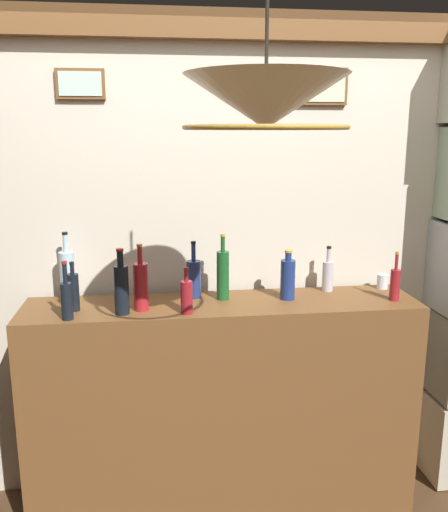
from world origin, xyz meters
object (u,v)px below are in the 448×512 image
(liquor_bottle_bourbon, at_px, (141,285))
(liquor_bottle_port, at_px, (288,278))
(liquor_bottle_gin, at_px, (223,274))
(liquor_bottle_sherry, at_px, (187,296))
(liquor_bottle_amaro, at_px, (395,284))
(liquor_bottle_mezcal, at_px, (67,299))
(liquor_bottle_tequila, at_px, (73,291))
(liquor_bottle_brandy, at_px, (121,288))
(liquor_bottle_rum, at_px, (67,275))
(glass_tumbler_rocks, at_px, (383,281))
(pendant_lamp, at_px, (266,104))
(liquor_bottle_scotch, at_px, (194,278))
(liquor_bottle_vodka, at_px, (328,275))

(liquor_bottle_bourbon, height_order, liquor_bottle_port, liquor_bottle_bourbon)
(liquor_bottle_gin, bearing_deg, liquor_bottle_sherry, -134.35)
(liquor_bottle_amaro, xyz_separation_m, liquor_bottle_mezcal, (-1.59, -0.09, 0.01))
(liquor_bottle_tequila, xyz_separation_m, liquor_bottle_brandy, (0.23, -0.08, 0.03))
(liquor_bottle_rum, xyz_separation_m, glass_tumbler_rocks, (1.66, -0.00, -0.09))
(liquor_bottle_mezcal, bearing_deg, liquor_bottle_tequila, 84.13)
(pendant_lamp, bearing_deg, liquor_bottle_amaro, 40.91)
(liquor_bottle_sherry, relative_size, liquor_bottle_bourbon, 0.69)
(liquor_bottle_amaro, xyz_separation_m, pendant_lamp, (-0.82, -0.71, 0.83))
(liquor_bottle_sherry, bearing_deg, liquor_bottle_gin, 45.65)
(liquor_bottle_scotch, height_order, glass_tumbler_rocks, liquor_bottle_scotch)
(liquor_bottle_brandy, xyz_separation_m, glass_tumbler_rocks, (1.38, 0.25, -0.09))
(liquor_bottle_brandy, xyz_separation_m, liquor_bottle_gin, (0.49, 0.17, 0.01))
(liquor_bottle_rum, distance_m, liquor_bottle_brandy, 0.38)
(liquor_bottle_tequila, xyz_separation_m, liquor_bottle_port, (1.05, 0.05, 0.01))
(liquor_bottle_gin, bearing_deg, liquor_bottle_port, -6.80)
(liquor_bottle_brandy, distance_m, pendant_lamp, 1.16)
(liquor_bottle_amaro, distance_m, pendant_lamp, 1.37)
(liquor_bottle_scotch, relative_size, liquor_bottle_mezcal, 1.08)
(glass_tumbler_rocks, bearing_deg, liquor_bottle_tequila, -173.86)
(liquor_bottle_gin, distance_m, glass_tumbler_rocks, 0.89)
(liquor_bottle_rum, height_order, pendant_lamp, pendant_lamp)
(liquor_bottle_sherry, bearing_deg, liquor_bottle_bourbon, 159.62)
(liquor_bottle_rum, bearing_deg, liquor_bottle_sherry, -25.97)
(liquor_bottle_scotch, distance_m, liquor_bottle_vodka, 0.72)
(liquor_bottle_brandy, bearing_deg, liquor_bottle_sherry, -6.07)
(liquor_bottle_rum, relative_size, liquor_bottle_mezcal, 1.29)
(liquor_bottle_amaro, height_order, liquor_bottle_mezcal, liquor_bottle_mezcal)
(liquor_bottle_scotch, bearing_deg, liquor_bottle_amaro, -10.06)
(liquor_bottle_brandy, xyz_separation_m, pendant_lamp, (0.53, -0.67, 0.79))
(liquor_bottle_bourbon, height_order, liquor_bottle_brandy, liquor_bottle_bourbon)
(liquor_bottle_rum, height_order, liquor_bottle_scotch, liquor_bottle_rum)
(glass_tumbler_rocks, height_order, pendant_lamp, pendant_lamp)
(liquor_bottle_sherry, height_order, liquor_bottle_bourbon, liquor_bottle_bourbon)
(liquor_bottle_tequila, bearing_deg, liquor_bottle_rum, 106.49)
(liquor_bottle_amaro, relative_size, liquor_bottle_bourbon, 0.78)
(liquor_bottle_scotch, xyz_separation_m, liquor_bottle_vodka, (0.72, 0.03, -0.01))
(liquor_bottle_sherry, xyz_separation_m, liquor_bottle_amaro, (1.05, 0.07, 0.00))
(liquor_bottle_sherry, xyz_separation_m, liquor_bottle_tequila, (-0.53, 0.11, 0.01))
(liquor_bottle_amaro, xyz_separation_m, liquor_bottle_scotch, (-1.00, 0.18, 0.02))
(liquor_bottle_gin, height_order, liquor_bottle_mezcal, liquor_bottle_gin)
(liquor_bottle_amaro, distance_m, liquor_bottle_vodka, 0.35)
(liquor_bottle_amaro, distance_m, glass_tumbler_rocks, 0.22)
(liquor_bottle_sherry, height_order, liquor_bottle_gin, liquor_bottle_gin)
(liquor_bottle_amaro, xyz_separation_m, liquor_bottle_vodka, (-0.28, 0.20, 0.00))
(liquor_bottle_bourbon, bearing_deg, liquor_bottle_amaro, -0.26)
(liquor_bottle_bourbon, xyz_separation_m, liquor_bottle_gin, (0.41, 0.12, 0.01))
(liquor_bottle_vodka, bearing_deg, liquor_bottle_scotch, -177.90)
(liquor_bottle_brandy, bearing_deg, liquor_bottle_vodka, 12.90)
(liquor_bottle_vodka, xyz_separation_m, glass_tumbler_rocks, (0.31, 0.01, -0.05))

